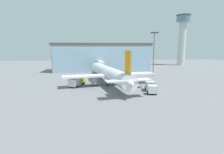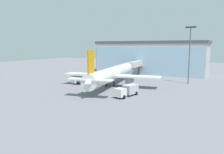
{
  "view_description": "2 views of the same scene",
  "coord_description": "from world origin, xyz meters",
  "px_view_note": "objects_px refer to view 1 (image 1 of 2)",
  "views": [
    {
      "loc": [
        -5.26,
        -52.1,
        11.68
      ],
      "look_at": [
        1.06,
        2.54,
        2.58
      ],
      "focal_mm": 28.0,
      "sensor_mm": 36.0,
      "label": 1
    },
    {
      "loc": [
        32.15,
        -54.65,
        12.18
      ],
      "look_at": [
        -0.12,
        4.04,
        2.53
      ],
      "focal_mm": 35.0,
      "sensor_mm": 36.0,
      "label": 2
    }
  ],
  "objects_px": {
    "airplane": "(109,73)",
    "baggage_cart": "(137,85)",
    "fuel_truck": "(151,86)",
    "catering_truck": "(77,82)",
    "jet_bridge": "(101,64)",
    "safety_cone_wingtip": "(68,85)",
    "apron_light_mast": "(154,50)",
    "safety_cone_nose": "(105,89)",
    "control_tower": "(182,35)"
  },
  "relations": [
    {
      "from": "airplane",
      "to": "baggage_cart",
      "type": "height_order",
      "value": "airplane"
    },
    {
      "from": "fuel_truck",
      "to": "baggage_cart",
      "type": "xyz_separation_m",
      "value": [
        -2.25,
        6.11,
        -0.97
      ]
    },
    {
      "from": "airplane",
      "to": "catering_truck",
      "type": "distance_m",
      "value": 10.6
    },
    {
      "from": "jet_bridge",
      "to": "safety_cone_wingtip",
      "type": "relative_size",
      "value": 20.37
    },
    {
      "from": "apron_light_mast",
      "to": "airplane",
      "type": "bearing_deg",
      "value": -144.28
    },
    {
      "from": "fuel_truck",
      "to": "baggage_cart",
      "type": "distance_m",
      "value": 6.58
    },
    {
      "from": "apron_light_mast",
      "to": "airplane",
      "type": "xyz_separation_m",
      "value": [
        -20.02,
        -14.4,
        -7.21
      ]
    },
    {
      "from": "fuel_truck",
      "to": "safety_cone_nose",
      "type": "relative_size",
      "value": 13.78
    },
    {
      "from": "apron_light_mast",
      "to": "safety_cone_nose",
      "type": "distance_m",
      "value": 33.04
    },
    {
      "from": "fuel_truck",
      "to": "safety_cone_wingtip",
      "type": "height_order",
      "value": "fuel_truck"
    },
    {
      "from": "apron_light_mast",
      "to": "baggage_cart",
      "type": "xyz_separation_m",
      "value": [
        -12.05,
        -19.47,
        -10.3
      ]
    },
    {
      "from": "control_tower",
      "to": "safety_cone_nose",
      "type": "relative_size",
      "value": 61.64
    },
    {
      "from": "airplane",
      "to": "control_tower",
      "type": "bearing_deg",
      "value": -53.48
    },
    {
      "from": "catering_truck",
      "to": "safety_cone_wingtip",
      "type": "xyz_separation_m",
      "value": [
        -2.85,
        1.09,
        -1.19
      ]
    },
    {
      "from": "jet_bridge",
      "to": "baggage_cart",
      "type": "xyz_separation_m",
      "value": [
        9.56,
        -27.57,
        -4.06
      ]
    },
    {
      "from": "baggage_cart",
      "to": "safety_cone_nose",
      "type": "relative_size",
      "value": 5.84
    },
    {
      "from": "safety_cone_nose",
      "to": "apron_light_mast",
      "type": "bearing_deg",
      "value": 45.68
    },
    {
      "from": "control_tower",
      "to": "safety_cone_nose",
      "type": "height_order",
      "value": "control_tower"
    },
    {
      "from": "apron_light_mast",
      "to": "safety_cone_nose",
      "type": "bearing_deg",
      "value": -134.32
    },
    {
      "from": "safety_cone_nose",
      "to": "airplane",
      "type": "bearing_deg",
      "value": 76.95
    },
    {
      "from": "safety_cone_wingtip",
      "to": "fuel_truck",
      "type": "bearing_deg",
      "value": -24.23
    },
    {
      "from": "airplane",
      "to": "baggage_cart",
      "type": "bearing_deg",
      "value": -132.81
    },
    {
      "from": "jet_bridge",
      "to": "safety_cone_nose",
      "type": "distance_m",
      "value": 30.81
    },
    {
      "from": "baggage_cart",
      "to": "safety_cone_wingtip",
      "type": "xyz_separation_m",
      "value": [
        -21.05,
        4.38,
        -0.23
      ]
    },
    {
      "from": "control_tower",
      "to": "catering_truck",
      "type": "xyz_separation_m",
      "value": [
        -66.84,
        -62.23,
        -18.93
      ]
    },
    {
      "from": "baggage_cart",
      "to": "safety_cone_wingtip",
      "type": "height_order",
      "value": "baggage_cart"
    },
    {
      "from": "apron_light_mast",
      "to": "fuel_truck",
      "type": "height_order",
      "value": "apron_light_mast"
    },
    {
      "from": "catering_truck",
      "to": "airplane",
      "type": "bearing_deg",
      "value": -57.61
    },
    {
      "from": "catering_truck",
      "to": "safety_cone_wingtip",
      "type": "height_order",
      "value": "catering_truck"
    },
    {
      "from": "fuel_truck",
      "to": "baggage_cart",
      "type": "height_order",
      "value": "fuel_truck"
    },
    {
      "from": "jet_bridge",
      "to": "control_tower",
      "type": "height_order",
      "value": "control_tower"
    },
    {
      "from": "jet_bridge",
      "to": "safety_cone_wingtip",
      "type": "bearing_deg",
      "value": 149.9
    },
    {
      "from": "control_tower",
      "to": "baggage_cart",
      "type": "distance_m",
      "value": 83.99
    },
    {
      "from": "fuel_truck",
      "to": "jet_bridge",
      "type": "bearing_deg",
      "value": -150.34
    },
    {
      "from": "control_tower",
      "to": "safety_cone_nose",
      "type": "bearing_deg",
      "value": -130.5
    },
    {
      "from": "apron_light_mast",
      "to": "safety_cone_wingtip",
      "type": "distance_m",
      "value": 37.87
    },
    {
      "from": "catering_truck",
      "to": "safety_cone_wingtip",
      "type": "distance_m",
      "value": 3.27
    },
    {
      "from": "baggage_cart",
      "to": "catering_truck",
      "type": "bearing_deg",
      "value": -124.69
    },
    {
      "from": "control_tower",
      "to": "safety_cone_nose",
      "type": "xyz_separation_m",
      "value": [
        -58.47,
        -68.46,
        -20.12
      ]
    },
    {
      "from": "fuel_truck",
      "to": "safety_cone_wingtip",
      "type": "distance_m",
      "value": 25.58
    },
    {
      "from": "apron_light_mast",
      "to": "baggage_cart",
      "type": "height_order",
      "value": "apron_light_mast"
    },
    {
      "from": "baggage_cart",
      "to": "safety_cone_wingtip",
      "type": "relative_size",
      "value": 5.84
    },
    {
      "from": "jet_bridge",
      "to": "catering_truck",
      "type": "relative_size",
      "value": 1.48
    },
    {
      "from": "baggage_cart",
      "to": "safety_cone_nose",
      "type": "bearing_deg",
      "value": -97.78
    },
    {
      "from": "baggage_cart",
      "to": "safety_cone_wingtip",
      "type": "bearing_deg",
      "value": -126.18
    },
    {
      "from": "apron_light_mast",
      "to": "airplane",
      "type": "relative_size",
      "value": 0.45
    },
    {
      "from": "jet_bridge",
      "to": "safety_cone_nose",
      "type": "bearing_deg",
      "value": 175.75
    },
    {
      "from": "catering_truck",
      "to": "baggage_cart",
      "type": "bearing_deg",
      "value": -77.72
    },
    {
      "from": "safety_cone_nose",
      "to": "catering_truck",
      "type": "bearing_deg",
      "value": 143.32
    },
    {
      "from": "control_tower",
      "to": "baggage_cart",
      "type": "bearing_deg",
      "value": -126.59
    }
  ]
}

